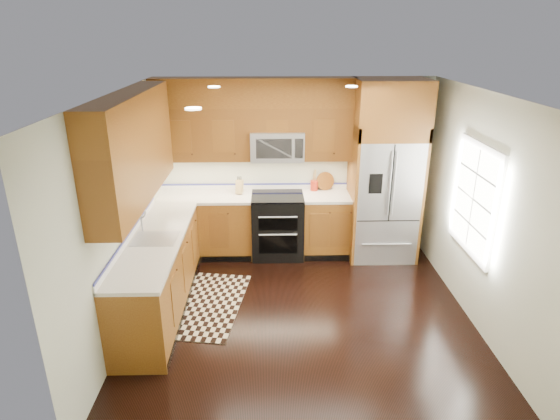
{
  "coord_description": "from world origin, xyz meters",
  "views": [
    {
      "loc": [
        -0.37,
        -4.77,
        3.21
      ],
      "look_at": [
        -0.24,
        0.6,
        1.13
      ],
      "focal_mm": 30.0,
      "sensor_mm": 36.0,
      "label": 1
    }
  ],
  "objects_px": {
    "refrigerator": "(386,172)",
    "knife_block": "(240,186)",
    "range": "(278,226)",
    "utensil_crock": "(314,183)",
    "rug": "(204,304)"
  },
  "relations": [
    {
      "from": "range",
      "to": "refrigerator",
      "type": "distance_m",
      "value": 1.76
    },
    {
      "from": "utensil_crock",
      "to": "range",
      "type": "bearing_deg",
      "value": -156.47
    },
    {
      "from": "refrigerator",
      "to": "utensil_crock",
      "type": "xyz_separation_m",
      "value": [
        -0.99,
        0.28,
        -0.25
      ]
    },
    {
      "from": "rug",
      "to": "utensil_crock",
      "type": "bearing_deg",
      "value": 55.97
    },
    {
      "from": "rug",
      "to": "knife_block",
      "type": "relative_size",
      "value": 5.86
    },
    {
      "from": "refrigerator",
      "to": "knife_block",
      "type": "bearing_deg",
      "value": 175.31
    },
    {
      "from": "knife_block",
      "to": "range",
      "type": "bearing_deg",
      "value": -13.57
    },
    {
      "from": "range",
      "to": "rug",
      "type": "xyz_separation_m",
      "value": [
        -0.95,
        -1.39,
        -0.46
      ]
    },
    {
      "from": "range",
      "to": "knife_block",
      "type": "bearing_deg",
      "value": 166.43
    },
    {
      "from": "utensil_crock",
      "to": "knife_block",
      "type": "bearing_deg",
      "value": -174.5
    },
    {
      "from": "rug",
      "to": "knife_block",
      "type": "bearing_deg",
      "value": 84.31
    },
    {
      "from": "range",
      "to": "refrigerator",
      "type": "height_order",
      "value": "refrigerator"
    },
    {
      "from": "refrigerator",
      "to": "knife_block",
      "type": "relative_size",
      "value": 10.02
    },
    {
      "from": "range",
      "to": "rug",
      "type": "bearing_deg",
      "value": -124.36
    },
    {
      "from": "range",
      "to": "utensil_crock",
      "type": "xyz_separation_m",
      "value": [
        0.56,
        0.24,
        0.58
      ]
    }
  ]
}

